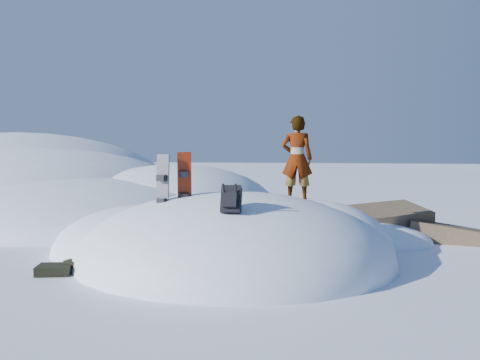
# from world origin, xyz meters

# --- Properties ---
(ground) EXTENTS (120.00, 120.00, 0.00)m
(ground) POSITION_xyz_m (0.00, 0.00, 0.00)
(ground) COLOR white
(ground) RESTS_ON ground
(snow_mound) EXTENTS (8.00, 6.00, 3.00)m
(snow_mound) POSITION_xyz_m (-0.17, 0.24, 0.00)
(snow_mound) COLOR white
(snow_mound) RESTS_ON ground
(snow_ridge) EXTENTS (21.50, 18.50, 6.40)m
(snow_ridge) POSITION_xyz_m (-10.43, 9.85, 0.00)
(snow_ridge) COLOR white
(snow_ridge) RESTS_ON ground
(rock_outcrop) EXTENTS (4.68, 4.41, 1.68)m
(rock_outcrop) POSITION_xyz_m (3.72, 3.01, 0.01)
(rock_outcrop) COLOR brown
(rock_outcrop) RESTS_ON ground
(snowboard_red) EXTENTS (0.32, 0.24, 1.57)m
(snowboard_red) POSITION_xyz_m (-1.00, -0.34, 1.61)
(snowboard_red) COLOR red
(snowboard_red) RESTS_ON snow_mound
(snowboard_dark) EXTENTS (0.33, 0.26, 1.63)m
(snowboard_dark) POSITION_xyz_m (-1.42, -0.56, 1.53)
(snowboard_dark) COLOR black
(snowboard_dark) RESTS_ON snow_mound
(backpack) EXTENTS (0.37, 0.50, 0.61)m
(backpack) POSITION_xyz_m (0.20, -1.53, 1.51)
(backpack) COLOR black
(backpack) RESTS_ON snow_mound
(gear_pile) EXTENTS (0.88, 0.68, 0.23)m
(gear_pile) POSITION_xyz_m (-3.21, -1.61, 0.11)
(gear_pile) COLOR black
(gear_pile) RESTS_ON ground
(person) EXTENTS (0.73, 0.50, 1.96)m
(person) POSITION_xyz_m (1.35, 0.87, 2.21)
(person) COLOR slate
(person) RESTS_ON snow_mound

